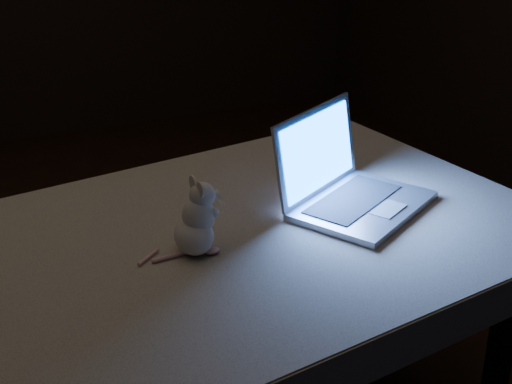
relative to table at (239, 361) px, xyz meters
name	(u,v)px	position (x,y,z in m)	size (l,w,h in m)	color
table	(239,361)	(0.00, 0.00, 0.00)	(1.40, 0.90, 0.75)	black
tablecloth	(240,254)	(0.00, -0.02, 0.33)	(1.50, 1.00, 0.10)	beige
laptop	(366,166)	(0.34, -0.02, 0.50)	(0.35, 0.31, 0.24)	#A7A6AB
plush_mouse	(193,218)	(-0.13, -0.05, 0.47)	(0.13, 0.13, 0.18)	white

